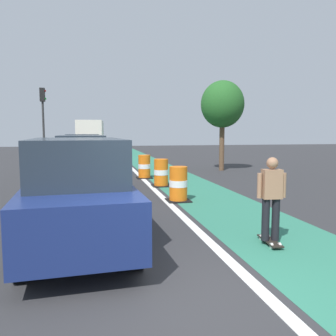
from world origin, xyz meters
TOP-DOWN VIEW (x-y plane):
  - ground_plane at (0.00, 0.00)m, footprint 100.00×100.00m
  - bike_lane_strip at (2.40, 12.00)m, footprint 2.50×80.00m
  - lane_divider_stripe at (0.90, 12.00)m, footprint 0.20×80.00m
  - skateboarder_on_lane at (2.01, 1.80)m, footprint 0.57×0.82m
  - parked_suv_nearest at (-1.60, 2.55)m, footprint 2.12×4.70m
  - parked_suv_second at (-1.74, 8.87)m, footprint 2.05×4.66m
  - parked_suv_third at (-1.85, 14.71)m, footprint 1.94×4.61m
  - traffic_barrel_front at (1.27, 6.23)m, footprint 0.73×0.73m
  - traffic_barrel_mid at (1.31, 9.28)m, footprint 0.73×0.73m
  - traffic_barrel_back at (1.01, 11.82)m, footprint 0.73×0.73m
  - delivery_truck_down_block at (-1.51, 30.95)m, footprint 2.71×7.71m
  - traffic_light_corner at (-4.59, 20.67)m, footprint 0.41×0.32m
  - street_tree_sidewalk at (5.75, 14.22)m, footprint 2.40×2.40m

SIDE VIEW (x-z plane):
  - ground_plane at x=0.00m, z-range 0.00..0.00m
  - bike_lane_strip at x=2.40m, z-range 0.00..0.01m
  - lane_divider_stripe at x=0.90m, z-range 0.00..0.01m
  - traffic_barrel_front at x=1.27m, z-range -0.01..1.08m
  - traffic_barrel_mid at x=1.31m, z-range -0.01..1.08m
  - traffic_barrel_back at x=1.01m, z-range -0.01..1.08m
  - skateboarder_on_lane at x=2.01m, z-range 0.07..1.76m
  - parked_suv_nearest at x=-1.60m, z-range 0.02..2.06m
  - parked_suv_second at x=-1.74m, z-range 0.02..2.06m
  - parked_suv_third at x=-1.85m, z-range 0.02..2.06m
  - delivery_truck_down_block at x=-1.51m, z-range 0.23..3.46m
  - traffic_light_corner at x=-4.59m, z-range 0.95..6.05m
  - street_tree_sidewalk at x=5.75m, z-range 1.17..6.17m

